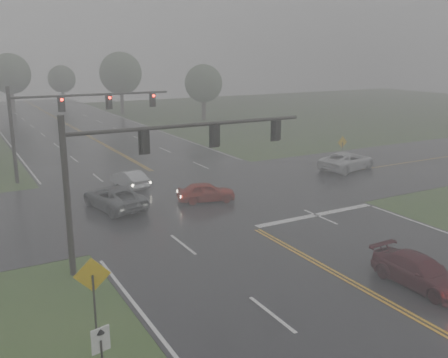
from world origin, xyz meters
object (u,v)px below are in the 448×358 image
sedan_maroon (418,286)px  pickup_white (347,170)px  sedan_silver (130,187)px  signal_gantry_far (64,113)px  sedan_red (206,202)px  signal_gantry_near (148,157)px  car_grey (115,209)px

sedan_maroon → pickup_white: pickup_white is taller
sedan_silver → signal_gantry_far: size_ratio=0.31×
sedan_red → pickup_white: pickup_white is taller
sedan_maroon → sedan_silver: bearing=102.9°
signal_gantry_near → signal_gantry_far: 18.21m
signal_gantry_near → sedan_maroon: bearing=-43.4°
sedan_maroon → sedan_red: bearing=96.8°
sedan_red → signal_gantry_near: signal_gantry_near is taller
pickup_white → sedan_red: bearing=86.8°
pickup_white → sedan_maroon: bearing=132.8°
sedan_red → signal_gantry_far: 13.87m
sedan_red → signal_gantry_far: signal_gantry_far is taller
sedan_silver → pickup_white: bearing=160.4°
sedan_red → signal_gantry_far: (-6.40, 11.22, 5.03)m
sedan_maroon → sedan_silver: 21.81m
sedan_silver → signal_gantry_near: signal_gantry_near is taller
pickup_white → signal_gantry_far: (-20.84, 8.86, 5.03)m
sedan_maroon → signal_gantry_far: size_ratio=0.35×
sedan_red → car_grey: 5.92m
sedan_red → sedan_silver: 6.70m
sedan_silver → signal_gantry_near: 14.16m
sedan_maroon → signal_gantry_near: (-8.75, 8.27, 4.95)m
car_grey → pickup_white: pickup_white is taller
car_grey → signal_gantry_near: size_ratio=0.42×
sedan_red → pickup_white: (14.44, 2.36, 0.00)m
pickup_white → signal_gantry_far: size_ratio=0.44×
sedan_maroon → pickup_white: bearing=53.7°
pickup_white → car_grey: bearing=80.0°
sedan_silver → pickup_white: 18.02m
sedan_red → car_grey: size_ratio=0.73×
sedan_silver → signal_gantry_far: 8.00m
sedan_silver → signal_gantry_near: bearing=67.3°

